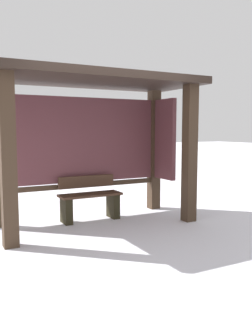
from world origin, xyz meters
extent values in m
plane|color=silver|center=(0.00, 0.00, 0.00)|extent=(60.00, 60.00, 0.00)
cube|color=#3C2B1D|center=(-1.42, -0.54, 1.11)|extent=(0.19, 0.19, 2.22)
cube|color=#3C2B1D|center=(1.42, -0.54, 1.11)|extent=(0.19, 0.19, 2.22)
cube|color=#3C2B1D|center=(1.42, 0.54, 1.11)|extent=(0.19, 0.19, 2.22)
cube|color=#2D221B|center=(0.00, 0.00, 2.27)|extent=(3.31, 1.55, 0.11)
cube|color=brown|center=(0.00, 0.54, 1.33)|extent=(2.66, 0.08, 1.43)
cube|color=#3C2B1D|center=(0.00, 0.52, 0.55)|extent=(2.66, 0.06, 0.08)
cube|color=brown|center=(1.42, 0.19, 1.33)|extent=(0.08, 0.60, 1.43)
cube|color=#422C1E|center=(0.00, 0.24, 0.43)|extent=(1.03, 0.36, 0.04)
cube|color=#422C1E|center=(0.00, 0.40, 0.63)|extent=(0.98, 0.04, 0.20)
cube|color=black|center=(0.42, 0.24, 0.21)|extent=(0.12, 0.31, 0.41)
cube|color=black|center=(-0.42, 0.24, 0.21)|extent=(0.12, 0.31, 0.41)
camera|label=1|loc=(-2.21, -5.20, 1.50)|focal=38.37mm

